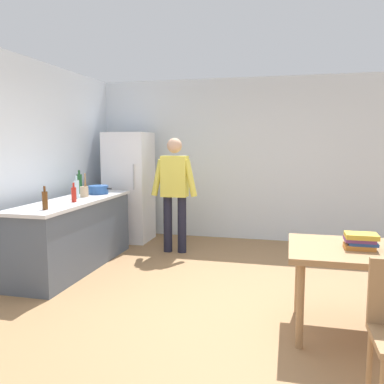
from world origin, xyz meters
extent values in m
plane|color=#936D47|center=(0.00, 0.00, 0.00)|extent=(14.00, 14.00, 0.00)
cube|color=silver|center=(0.00, 3.00, 1.35)|extent=(6.40, 0.12, 2.70)
cube|color=#4C5666|center=(-2.00, 0.80, 0.43)|extent=(0.60, 2.12, 0.86)
cube|color=silver|center=(-2.00, 0.80, 0.88)|extent=(0.64, 2.20, 0.04)
cube|color=white|center=(-1.90, 2.40, 0.90)|extent=(0.70, 0.64, 1.80)
cylinder|color=#B2B2B7|center=(-1.68, 2.06, 1.10)|extent=(0.02, 0.02, 0.40)
cylinder|color=#1E1E2D|center=(-1.06, 1.85, 0.42)|extent=(0.13, 0.13, 0.84)
cylinder|color=#1E1E2D|center=(-0.84, 1.85, 0.42)|extent=(0.13, 0.13, 0.84)
cube|color=#D8CC4C|center=(-0.95, 1.85, 1.14)|extent=(0.38, 0.22, 0.60)
sphere|color=tan|center=(-0.95, 1.85, 1.59)|extent=(0.22, 0.22, 0.22)
cylinder|color=#D8CC4C|center=(-1.20, 1.81, 1.12)|extent=(0.20, 0.09, 0.55)
cylinder|color=#D8CC4C|center=(-0.70, 1.81, 1.12)|extent=(0.20, 0.09, 0.55)
cube|color=#9E754C|center=(1.40, -0.30, 0.72)|extent=(1.40, 0.90, 0.05)
cylinder|color=#9E754C|center=(0.80, -0.65, 0.35)|extent=(0.06, 0.06, 0.70)
cylinder|color=#9E754C|center=(0.80, 0.05, 0.35)|extent=(0.06, 0.06, 0.70)
cylinder|color=#9E754C|center=(1.22, -1.17, 0.23)|extent=(0.04, 0.04, 0.45)
cylinder|color=#285193|center=(-1.97, 1.43, 0.96)|extent=(0.28, 0.28, 0.12)
cube|color=black|center=(-2.14, 1.43, 0.98)|extent=(0.06, 0.03, 0.02)
cube|color=black|center=(-1.80, 1.43, 0.98)|extent=(0.06, 0.03, 0.02)
cylinder|color=tan|center=(-2.00, 1.09, 0.97)|extent=(0.11, 0.11, 0.14)
cylinder|color=olive|center=(-1.98, 1.09, 1.11)|extent=(0.02, 0.05, 0.22)
cylinder|color=olive|center=(-1.99, 1.08, 1.11)|extent=(0.02, 0.04, 0.22)
cylinder|color=#5B3314|center=(-1.89, 0.02, 1.00)|extent=(0.06, 0.06, 0.20)
cylinder|color=#5B3314|center=(-1.89, 0.02, 1.13)|extent=(0.02, 0.02, 0.06)
cylinder|color=#1E5123|center=(-2.24, 1.39, 1.04)|extent=(0.08, 0.08, 0.28)
cylinder|color=#1E5123|center=(-2.24, 1.39, 1.21)|extent=(0.03, 0.03, 0.06)
cylinder|color=#B22319|center=(-1.89, 0.62, 0.99)|extent=(0.06, 0.06, 0.18)
cylinder|color=#B22319|center=(-1.89, 0.62, 1.11)|extent=(0.02, 0.02, 0.06)
cylinder|color=silver|center=(-2.02, 0.92, 1.02)|extent=(0.07, 0.07, 0.24)
cylinder|color=silver|center=(-2.02, 0.92, 1.17)|extent=(0.03, 0.03, 0.06)
cube|color=orange|center=(1.27, -0.31, 0.77)|extent=(0.24, 0.17, 0.04)
cube|color=#284C8E|center=(1.29, -0.31, 0.80)|extent=(0.23, 0.15, 0.02)
cube|color=#753D7F|center=(1.27, -0.30, 0.83)|extent=(0.24, 0.19, 0.03)
cube|color=gold|center=(1.28, -0.32, 0.86)|extent=(0.25, 0.19, 0.04)
camera|label=1|loc=(0.68, -3.77, 1.61)|focal=37.30mm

